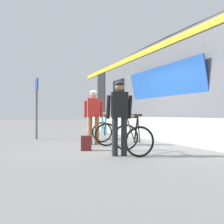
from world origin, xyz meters
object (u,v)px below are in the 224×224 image
at_px(cyclist_far_in_red, 94,112).
at_px(bicycle_near_black, 132,137).
at_px(backpack_on_platform, 86,143).
at_px(cyclist_near_in_dark, 119,111).
at_px(water_bottle_near_the_bikes, 115,142).
at_px(bicycle_far_teal, 104,132).
at_px(train_car, 196,88).
at_px(platform_sign_post, 37,98).

relative_size(cyclist_far_in_red, bicycle_near_black, 1.50).
bearing_deg(bicycle_near_black, backpack_on_platform, 132.29).
height_order(cyclist_near_in_dark, cyclist_far_in_red, same).
relative_size(cyclist_near_in_dark, water_bottle_near_the_bikes, 7.46).
height_order(bicycle_far_teal, water_bottle_near_the_bikes, bicycle_far_teal).
bearing_deg(cyclist_near_in_dark, water_bottle_near_the_bikes, 68.22).
distance_m(cyclist_near_in_dark, backpack_on_platform, 1.48).
relative_size(train_car, cyclist_far_in_red, 9.37).
distance_m(cyclist_far_in_red, platform_sign_post, 2.97).
distance_m(cyclist_far_in_red, bicycle_far_teal, 0.74).
distance_m(backpack_on_platform, water_bottle_near_the_bikes, 1.25).
relative_size(cyclist_near_in_dark, cyclist_far_in_red, 1.00).
relative_size(cyclist_near_in_dark, bicycle_near_black, 1.50).
bearing_deg(backpack_on_platform, cyclist_near_in_dark, -50.96).
xyz_separation_m(cyclist_far_in_red, bicycle_far_teal, (0.35, -0.04, -0.65)).
bearing_deg(water_bottle_near_the_bikes, bicycle_far_teal, 105.64).
bearing_deg(water_bottle_near_the_bikes, platform_sign_post, 122.44).
distance_m(water_bottle_near_the_bikes, platform_sign_post, 3.95).
relative_size(bicycle_near_black, water_bottle_near_the_bikes, 4.99).
distance_m(train_car, cyclist_far_in_red, 4.06).
relative_size(cyclist_far_in_red, platform_sign_post, 0.73).
distance_m(bicycle_far_teal, water_bottle_near_the_bikes, 0.60).
height_order(cyclist_far_in_red, water_bottle_near_the_bikes, cyclist_far_in_red).
bearing_deg(bicycle_far_teal, cyclist_far_in_red, 173.10).
bearing_deg(cyclist_near_in_dark, cyclist_far_in_red, 85.59).
bearing_deg(cyclist_far_in_red, train_car, -6.95).
height_order(cyclist_near_in_dark, bicycle_far_teal, cyclist_near_in_dark).
xyz_separation_m(bicycle_far_teal, platform_sign_post, (-1.81, 2.57, 1.22)).
distance_m(train_car, bicycle_far_teal, 3.93).
xyz_separation_m(backpack_on_platform, water_bottle_near_the_bikes, (1.12, 0.55, -0.08)).
bearing_deg(bicycle_far_teal, train_car, -6.96).
distance_m(bicycle_far_teal, platform_sign_post, 3.37).
height_order(cyclist_far_in_red, platform_sign_post, platform_sign_post).
relative_size(cyclist_near_in_dark, backpack_on_platform, 4.40).
height_order(bicycle_near_black, backpack_on_platform, bicycle_near_black).
bearing_deg(bicycle_far_teal, cyclist_near_in_dark, -103.52).
xyz_separation_m(cyclist_far_in_red, platform_sign_post, (-1.46, 2.53, 0.57)).
xyz_separation_m(cyclist_near_in_dark, bicycle_near_black, (0.43, 0.15, -0.65)).
bearing_deg(bicycle_far_teal, backpack_on_platform, -132.58).
bearing_deg(bicycle_near_black, bicycle_far_teal, 87.44).
xyz_separation_m(train_car, cyclist_far_in_red, (-3.93, 0.48, -0.91)).
bearing_deg(cyclist_far_in_red, water_bottle_near_the_bikes, -48.16).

